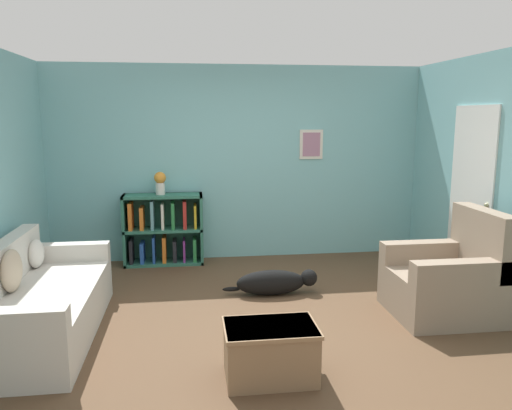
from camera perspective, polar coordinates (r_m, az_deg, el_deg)
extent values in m
plane|color=brown|center=(4.93, 0.63, -12.93)|extent=(14.00, 14.00, 0.00)
cube|color=#7AB7BC|center=(6.80, -2.07, 4.80)|extent=(5.60, 0.10, 2.60)
cube|color=silver|center=(6.89, 6.33, 6.90)|extent=(0.32, 0.02, 0.40)
cube|color=#A37089|center=(6.88, 6.36, 6.90)|extent=(0.24, 0.01, 0.32)
cube|color=white|center=(6.13, 23.30, 0.80)|extent=(0.02, 0.84, 2.05)
sphere|color=tan|center=(5.83, 24.84, 0.00)|extent=(0.05, 0.05, 0.05)
cube|color=beige|center=(4.89, -23.08, -11.29)|extent=(0.88, 2.00, 0.43)
cube|color=beige|center=(3.97, -26.94, -11.91)|extent=(0.88, 0.16, 0.18)
cube|color=beige|center=(5.65, -20.85, -5.05)|extent=(0.88, 0.16, 0.18)
ellipsoid|color=tan|center=(4.84, -26.16, -6.76)|extent=(0.14, 0.38, 0.38)
ellipsoid|color=beige|center=(5.49, -23.84, -5.11)|extent=(0.14, 0.29, 0.29)
cube|color=#2D6B56|center=(6.71, -14.75, -2.83)|extent=(0.04, 0.35, 0.93)
cube|color=#2D6B56|center=(6.66, -6.26, -2.66)|extent=(0.04, 0.35, 0.93)
cube|color=#2D6B56|center=(6.83, -10.46, -2.44)|extent=(1.03, 0.02, 0.93)
cube|color=#2D6B56|center=(6.78, -10.40, -6.43)|extent=(1.03, 0.35, 0.04)
cube|color=#2D6B56|center=(6.67, -10.52, -2.75)|extent=(1.03, 0.35, 0.04)
cube|color=#2D6B56|center=(6.58, -10.65, 1.03)|extent=(1.03, 0.35, 0.04)
cube|color=black|center=(6.76, -14.01, -5.17)|extent=(0.04, 0.26, 0.33)
cube|color=orange|center=(6.65, -14.12, -1.21)|extent=(0.05, 0.26, 0.35)
cube|color=#234C9E|center=(6.75, -12.83, -5.34)|extent=(0.05, 0.26, 0.28)
cube|color=orange|center=(6.64, -12.89, -1.43)|extent=(0.05, 0.26, 0.29)
cube|color=#234C9E|center=(6.73, -11.56, -5.00)|extent=(0.03, 0.26, 0.36)
cube|color=#60939E|center=(6.62, -11.74, -1.07)|extent=(0.04, 0.26, 0.37)
cube|color=orange|center=(6.72, -10.41, -5.00)|extent=(0.05, 0.26, 0.36)
cube|color=silver|center=(6.62, -10.60, -1.21)|extent=(0.03, 0.26, 0.33)
cube|color=black|center=(6.72, -9.25, -5.20)|extent=(0.05, 0.26, 0.30)
cube|color=#287A3D|center=(6.61, -9.45, -1.13)|extent=(0.04, 0.26, 0.35)
cube|color=#7A2D84|center=(6.72, -8.20, -5.16)|extent=(0.03, 0.26, 0.31)
cube|color=#B22823|center=(6.61, -8.14, -1.04)|extent=(0.04, 0.26, 0.36)
cube|color=#287A3D|center=(6.72, -7.03, -5.09)|extent=(0.04, 0.26, 0.32)
cube|color=gold|center=(6.61, -6.97, -1.25)|extent=(0.03, 0.26, 0.31)
cube|color=gray|center=(5.29, 20.45, -9.46)|extent=(0.97, 0.89, 0.43)
cube|color=gray|center=(5.34, 24.53, -3.72)|extent=(0.18, 0.89, 0.61)
cube|color=gray|center=(4.90, 22.64, -7.17)|extent=(0.97, 0.18, 0.22)
cube|color=gray|center=(5.50, 18.92, -5.08)|extent=(0.97, 0.18, 0.22)
cube|color=#846647|center=(3.86, 1.65, -16.44)|extent=(0.66, 0.44, 0.41)
cube|color=#8F6E4D|center=(3.78, 1.67, -13.85)|extent=(0.69, 0.47, 0.03)
ellipsoid|color=black|center=(5.51, 1.71, -8.85)|extent=(0.76, 0.25, 0.28)
sphere|color=black|center=(5.58, 6.06, -8.26)|extent=(0.18, 0.18, 0.18)
ellipsoid|color=black|center=(5.52, -2.81, -9.58)|extent=(0.20, 0.05, 0.05)
cylinder|color=silver|center=(6.57, -10.88, 1.85)|extent=(0.12, 0.12, 0.15)
sphere|color=orange|center=(6.55, -10.92, 3.07)|extent=(0.15, 0.15, 0.15)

